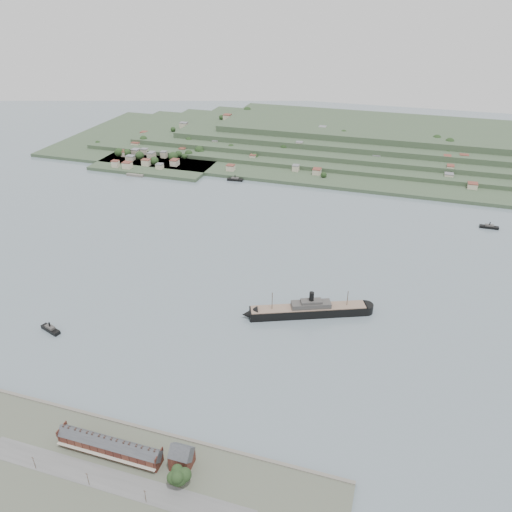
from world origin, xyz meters
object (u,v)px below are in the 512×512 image
(steamship, at_px, (305,310))
(tugboat, at_px, (50,329))
(terrace_row, at_px, (110,446))
(fig_tree, at_px, (179,477))
(gabled_building, at_px, (182,457))

(steamship, bearing_deg, tugboat, -156.57)
(terrace_row, bearing_deg, fig_tree, -10.12)
(steamship, distance_m, tugboat, 176.75)
(terrace_row, bearing_deg, gabled_building, 6.12)
(gabled_building, relative_size, steamship, 0.16)
(steamship, xyz_separation_m, fig_tree, (-25.77, -155.24, 5.23))
(terrace_row, distance_m, tugboat, 122.69)
(fig_tree, bearing_deg, terrace_row, 169.88)
(gabled_building, bearing_deg, fig_tree, -70.90)
(terrace_row, height_order, tugboat, terrace_row)
(terrace_row, xyz_separation_m, tugboat, (-94.94, 77.56, -5.04))
(terrace_row, distance_m, gabled_building, 37.74)
(terrace_row, bearing_deg, steamship, 65.55)
(terrace_row, xyz_separation_m, fig_tree, (41.46, -7.40, 2.61))
(gabled_building, height_order, fig_tree, gabled_building)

